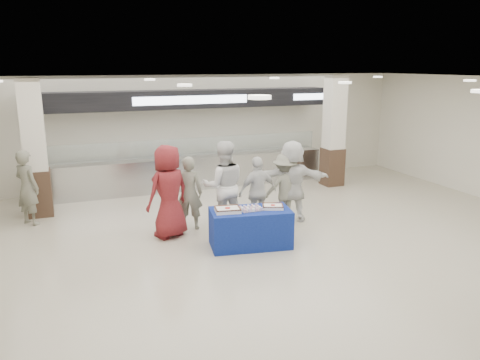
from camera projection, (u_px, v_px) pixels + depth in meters
name	position (u px, v px, depth m)	size (l,w,h in m)	color
ground	(267.00, 256.00, 8.75)	(14.00, 14.00, 0.00)	beige
serving_line	(190.00, 148.00, 13.36)	(8.70, 0.85, 2.80)	#B0B2B7
column_left	(35.00, 152.00, 10.78)	(0.55, 0.55, 3.20)	#362318
column_right	(334.00, 134.00, 13.58)	(0.55, 0.55, 3.20)	#362318
display_table	(250.00, 228.00, 9.16)	(1.55, 0.78, 0.75)	navy
sheet_cake_left	(228.00, 209.00, 8.93)	(0.52, 0.44, 0.10)	white
sheet_cake_right	(273.00, 206.00, 9.15)	(0.48, 0.43, 0.09)	white
cupcake_tray	(251.00, 208.00, 9.04)	(0.42, 0.32, 0.07)	#A6A6AA
civilian_maroon	(168.00, 192.00, 9.54)	(0.94, 0.61, 1.93)	maroon
soldier_a	(189.00, 193.00, 10.05)	(0.59, 0.38, 1.61)	slate
chef_tall	(224.00, 186.00, 9.98)	(0.94, 0.73, 1.94)	silver
chef_short	(258.00, 192.00, 10.21)	(0.92, 0.38, 1.57)	silver
soldier_b	(285.00, 188.00, 10.55)	(1.01, 0.58, 1.56)	slate
civilian_white	(292.00, 181.00, 10.56)	(1.73, 0.55, 1.87)	white
soldier_bg	(27.00, 188.00, 10.33)	(0.61, 0.40, 1.68)	slate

